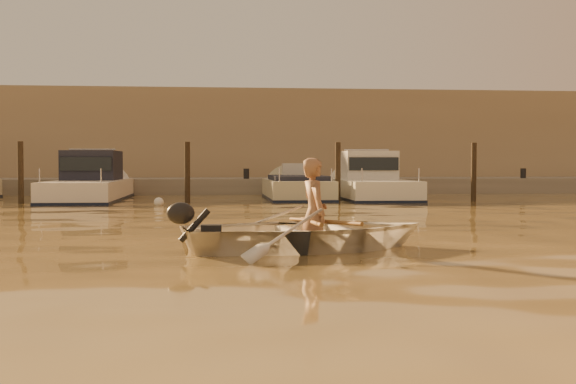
{
  "coord_description": "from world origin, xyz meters",
  "views": [
    {
      "loc": [
        0.71,
        -10.05,
        1.31
      ],
      "look_at": [
        2.11,
        3.75,
        0.75
      ],
      "focal_mm": 45.0,
      "sensor_mm": 36.0,
      "label": 1
    }
  ],
  "objects": [
    {
      "name": "piling_2",
      "position": [
        -0.2,
        13.8,
        0.9
      ],
      "size": [
        0.18,
        0.18,
        2.2
      ],
      "primitive_type": "cylinder",
      "color": "#2D2319",
      "rests_on": "ground_plane"
    },
    {
      "name": "quay",
      "position": [
        0.0,
        21.5,
        0.15
      ],
      "size": [
        52.0,
        4.0,
        1.0
      ],
      "primitive_type": "cube",
      "color": "gray",
      "rests_on": "ground_plane"
    },
    {
      "name": "outboard_motor",
      "position": [
        0.63,
        0.48,
        0.28
      ],
      "size": [
        0.96,
        0.55,
        0.7
      ],
      "primitive_type": null,
      "rotation": [
        0.0,
        0.0,
        0.18
      ],
      "color": "black",
      "rests_on": "dinghy"
    },
    {
      "name": "moored_boat_3",
      "position": [
        3.66,
        16.0,
        0.22
      ],
      "size": [
        2.15,
        6.19,
        0.95
      ],
      "primitive_type": null,
      "color": "beige",
      "rests_on": "ground_plane"
    },
    {
      "name": "piling_3",
      "position": [
        4.8,
        13.8,
        0.9
      ],
      "size": [
        0.18,
        0.18,
        2.2
      ],
      "primitive_type": "cylinder",
      "color": "#2D2319",
      "rests_on": "ground_plane"
    },
    {
      "name": "oar_starboard",
      "position": [
        2.15,
        0.76,
        0.42
      ],
      "size": [
        0.07,
        2.1,
        0.13
      ],
      "primitive_type": "cylinder",
      "rotation": [
        1.54,
        0.0,
        0.0
      ],
      "color": "brown",
      "rests_on": "dinghy"
    },
    {
      "name": "moored_boat_2",
      "position": [
        -3.73,
        16.0,
        0.62
      ],
      "size": [
        2.31,
        7.72,
        1.75
      ],
      "primitive_type": null,
      "color": "white",
      "rests_on": "ground_plane"
    },
    {
      "name": "fender_c",
      "position": [
        -1.03,
        12.4,
        0.1
      ],
      "size": [
        0.3,
        0.3,
        0.3
      ],
      "primitive_type": "sphere",
      "color": "white",
      "rests_on": "ground_plane"
    },
    {
      "name": "dinghy",
      "position": [
        2.11,
        0.75,
        0.27
      ],
      "size": [
        4.16,
        3.3,
        0.78
      ],
      "primitive_type": "imported",
      "rotation": [
        0.0,
        0.0,
        1.75
      ],
      "color": "silver",
      "rests_on": "ground_plane"
    },
    {
      "name": "fender_e",
      "position": [
        7.56,
        13.29,
        0.1
      ],
      "size": [
        0.3,
        0.3,
        0.3
      ],
      "primitive_type": "sphere",
      "color": "white",
      "rests_on": "ground_plane"
    },
    {
      "name": "fender_d",
      "position": [
        2.81,
        13.83,
        0.1
      ],
      "size": [
        0.3,
        0.3,
        0.3
      ],
      "primitive_type": "sphere",
      "color": "#C35116",
      "rests_on": "ground_plane"
    },
    {
      "name": "moored_boat_4",
      "position": [
        6.38,
        16.0,
        0.62
      ],
      "size": [
        2.37,
        7.25,
        1.75
      ],
      "primitive_type": null,
      "color": "white",
      "rests_on": "ground_plane"
    },
    {
      "name": "piling_4",
      "position": [
        9.5,
        13.8,
        0.9
      ],
      "size": [
        0.18,
        0.18,
        2.2
      ],
      "primitive_type": "cylinder",
      "color": "#2D2319",
      "rests_on": "ground_plane"
    },
    {
      "name": "piling_1",
      "position": [
        -5.5,
        13.8,
        0.9
      ],
      "size": [
        0.18,
        0.18,
        2.2
      ],
      "primitive_type": "cylinder",
      "color": "#2D2319",
      "rests_on": "ground_plane"
    },
    {
      "name": "waterfront_building",
      "position": [
        0.0,
        27.0,
        2.4
      ],
      "size": [
        46.0,
        7.0,
        4.8
      ],
      "primitive_type": "cube",
      "color": "#9E8466",
      "rests_on": "quay"
    },
    {
      "name": "person",
      "position": [
        2.2,
        0.77,
        0.54
      ],
      "size": [
        0.51,
        0.68,
        1.69
      ],
      "primitive_type": "imported",
      "rotation": [
        0.0,
        0.0,
        1.75
      ],
      "color": "#95684A",
      "rests_on": "dinghy"
    },
    {
      "name": "ground_plane",
      "position": [
        0.0,
        0.0,
        0.0
      ],
      "size": [
        160.0,
        160.0,
        0.0
      ],
      "primitive_type": "plane",
      "color": "brown",
      "rests_on": "ground"
    },
    {
      "name": "oar_port",
      "position": [
        2.35,
        0.8,
        0.42
      ],
      "size": [
        0.85,
        1.97,
        0.13
      ],
      "primitive_type": "cylinder",
      "rotation": [
        1.54,
        0.0,
        0.39
      ],
      "color": "brown",
      "rests_on": "dinghy"
    }
  ]
}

